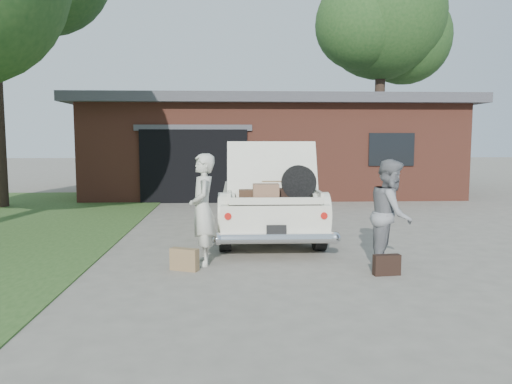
{
  "coord_description": "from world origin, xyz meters",
  "views": [
    {
      "loc": [
        -0.38,
        -7.03,
        1.91
      ],
      "look_at": [
        0.0,
        0.6,
        1.1
      ],
      "focal_mm": 35.0,
      "sensor_mm": 36.0,
      "label": 1
    }
  ],
  "objects": [
    {
      "name": "ground",
      "position": [
        0.0,
        0.0,
        0.0
      ],
      "size": [
        90.0,
        90.0,
        0.0
      ],
      "primitive_type": "plane",
      "color": "gray",
      "rests_on": "ground"
    },
    {
      "name": "house",
      "position": [
        0.98,
        11.47,
        1.67
      ],
      "size": [
        12.8,
        7.8,
        3.3
      ],
      "color": "brown",
      "rests_on": "ground"
    },
    {
      "name": "tree_right",
      "position": [
        6.31,
        15.11,
        6.97
      ],
      "size": [
        6.35,
        5.52,
        10.04
      ],
      "color": "#38281E",
      "rests_on": "ground"
    },
    {
      "name": "sedan",
      "position": [
        0.33,
        2.91,
        0.69
      ],
      "size": [
        1.88,
        4.73,
        1.87
      ],
      "rotation": [
        0.0,
        0.0,
        -0.01
      ],
      "color": "silver",
      "rests_on": "ground"
    },
    {
      "name": "woman_left",
      "position": [
        -0.82,
        0.5,
        0.85
      ],
      "size": [
        0.48,
        0.66,
        1.7
      ],
      "primitive_type": "imported",
      "rotation": [
        0.0,
        0.0,
        -1.45
      ],
      "color": "beige",
      "rests_on": "ground"
    },
    {
      "name": "woman_right",
      "position": [
        1.98,
        0.16,
        0.81
      ],
      "size": [
        0.86,
        0.96,
        1.62
      ],
      "primitive_type": "imported",
      "rotation": [
        0.0,
        0.0,
        1.19
      ],
      "color": "gray",
      "rests_on": "ground"
    },
    {
      "name": "suitcase_left",
      "position": [
        -1.07,
        0.15,
        0.16
      ],
      "size": [
        0.44,
        0.29,
        0.33
      ],
      "primitive_type": "cube",
      "rotation": [
        0.0,
        0.0,
        -0.41
      ],
      "color": "olive",
      "rests_on": "ground"
    },
    {
      "name": "suitcase_right",
      "position": [
        1.8,
        -0.26,
        0.15
      ],
      "size": [
        0.39,
        0.16,
        0.29
      ],
      "primitive_type": "cube",
      "rotation": [
        0.0,
        0.0,
        0.11
      ],
      "color": "black",
      "rests_on": "ground"
    }
  ]
}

